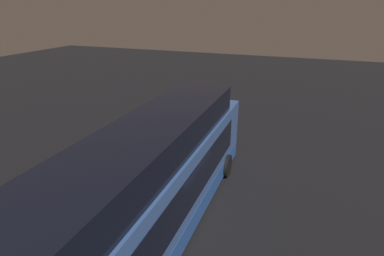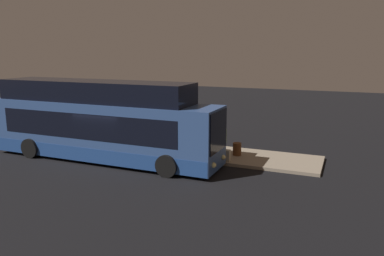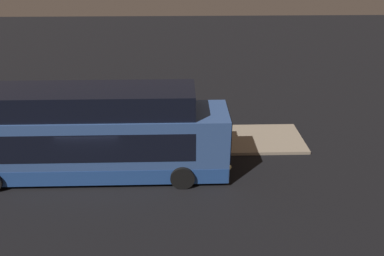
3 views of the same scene
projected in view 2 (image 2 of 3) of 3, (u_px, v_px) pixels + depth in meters
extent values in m
plane|color=black|center=(109.00, 162.00, 18.80)|extent=(80.00, 80.00, 0.00)
cube|color=gray|center=(141.00, 146.00, 21.63)|extent=(20.00, 3.10, 0.16)
cube|color=#33518C|center=(104.00, 129.00, 18.86)|extent=(12.17, 2.42, 2.81)
cube|color=#23478C|center=(105.00, 149.00, 19.07)|extent=(12.11, 2.44, 0.70)
cube|color=black|center=(98.00, 122.00, 18.91)|extent=(9.98, 2.45, 1.24)
cube|color=black|center=(218.00, 131.00, 16.46)|extent=(0.06, 2.13, 1.80)
sphere|color=#F9E58C|center=(223.00, 157.00, 17.33)|extent=(0.24, 0.24, 0.24)
sphere|color=#F9E58C|center=(213.00, 165.00, 16.12)|extent=(0.24, 0.24, 0.24)
cylinder|color=black|center=(188.00, 152.00, 18.60)|extent=(1.02, 0.30, 1.02)
cylinder|color=black|center=(167.00, 166.00, 16.41)|extent=(1.02, 0.30, 1.02)
cylinder|color=black|center=(63.00, 138.00, 21.60)|extent=(1.02, 0.30, 1.02)
cylinder|color=black|center=(30.00, 148.00, 19.42)|extent=(1.02, 0.30, 1.02)
cube|color=black|center=(94.00, 91.00, 18.66)|extent=(10.34, 2.23, 1.02)
cylinder|color=#4C476B|center=(223.00, 150.00, 18.74)|extent=(0.37, 0.37, 0.82)
cylinder|color=#8CB766|center=(223.00, 136.00, 18.59)|extent=(0.53, 0.53, 0.71)
sphere|color=#9E7051|center=(223.00, 126.00, 18.49)|extent=(0.27, 0.27, 0.27)
cube|color=beige|center=(218.00, 142.00, 18.50)|extent=(0.31, 0.28, 0.24)
cylinder|color=#4C476B|center=(205.00, 149.00, 18.94)|extent=(0.29, 0.29, 0.81)
cylinder|color=#334C8C|center=(205.00, 135.00, 18.78)|extent=(0.41, 0.41, 0.71)
sphere|color=#9E7051|center=(206.00, 125.00, 18.69)|extent=(0.27, 0.27, 0.27)
cube|color=black|center=(202.00, 142.00, 18.66)|extent=(0.31, 0.23, 0.24)
cube|color=beige|center=(226.00, 155.00, 18.28)|extent=(0.46, 0.28, 0.58)
cylinder|color=black|center=(226.00, 147.00, 18.20)|extent=(0.02, 0.02, 0.24)
cylinder|color=#4C4C51|center=(116.00, 122.00, 21.69)|extent=(0.10, 0.10, 2.52)
cube|color=silver|center=(115.00, 105.00, 21.50)|extent=(0.04, 0.76, 0.49)
cylinder|color=#593319|center=(237.00, 149.00, 19.35)|extent=(0.44, 0.44, 0.65)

